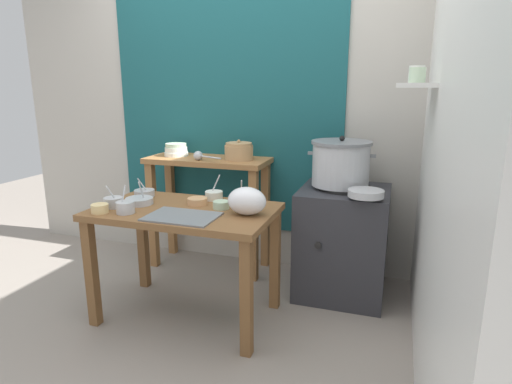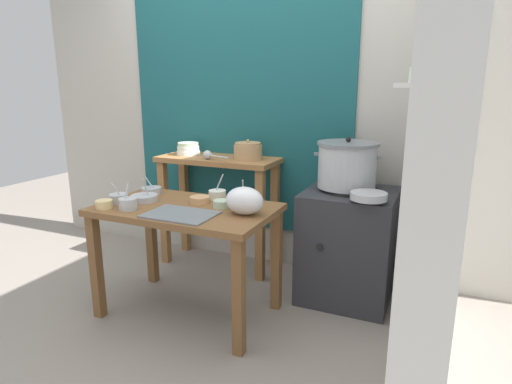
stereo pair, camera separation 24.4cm
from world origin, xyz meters
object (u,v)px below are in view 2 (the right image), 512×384
Objects in this scene: clay_pot at (248,151)px; prep_bowl_4 at (200,199)px; steamer_pot at (347,165)px; ladle at (208,155)px; prep_bowl_0 at (144,198)px; prep_bowl_1 at (241,197)px; stove_block at (348,244)px; wide_pan at (369,196)px; prep_bowl_8 at (151,190)px; prep_table at (186,223)px; plastic_bag at (244,201)px; prep_bowl_5 at (128,203)px; bowl_stack_enamel at (188,149)px; back_shelf_table at (218,184)px; serving_tray at (180,214)px; prep_bowl_3 at (119,198)px; prep_bowl_6 at (217,194)px; prep_bowl_2 at (221,204)px; prep_bowl_7 at (104,204)px.

clay_pot is 0.71m from prep_bowl_4.
steamer_pot reaches higher than ladle.
prep_bowl_0 reaches higher than prep_bowl_4.
stove_block is at bearing 35.26° from prep_bowl_1.
prep_bowl_8 is (-1.44, -0.22, -0.06)m from wide_pan.
prep_table is 6.37× the size of prep_bowl_0.
prep_bowl_5 is at bearing -164.02° from plastic_bag.
prep_bowl_4 is (-0.85, -0.54, 0.36)m from stove_block.
bowl_stack_enamel is 0.83× the size of plastic_bag.
back_shelf_table is 2.40× the size of serving_tray.
back_shelf_table is at bearing 127.71° from plastic_bag.
back_shelf_table reaches higher than prep_bowl_3.
stove_block is 4.87× the size of prep_bowl_5.
prep_bowl_6 reaches higher than stove_block.
bowl_stack_enamel is 0.47× the size of serving_tray.
prep_bowl_2 is (0.22, 0.07, 0.14)m from prep_table.
prep_bowl_1 is at bearing -166.23° from wide_pan.
prep_bowl_1 is (-0.13, 0.22, -0.05)m from plastic_bag.
prep_bowl_5 is 1.18× the size of prep_bowl_8.
bowl_stack_enamel is at bearing 121.12° from prep_table.
prep_bowl_5 is at bearing -79.89° from prep_bowl_0.
prep_bowl_8 is (-0.46, -0.59, -0.22)m from clay_pot.
clay_pot is 1.59× the size of prep_bowl_8.
wide_pan is 1.05m from prep_bowl_4.
bowl_stack_enamel is 1.88× the size of prep_bowl_2.
serving_tray is 0.38m from plastic_bag.
prep_table is 0.30m from prep_bowl_6.
prep_table is at bearing -58.88° from bowl_stack_enamel.
ladle is 0.75m from prep_bowl_2.
prep_bowl_6 is at bearing 50.52° from prep_bowl_5.
prep_bowl_3 is 0.90× the size of prep_bowl_5.
ladle reaches higher than prep_bowl_2.
prep_bowl_0 reaches higher than stove_block.
clay_pot is 0.86m from plastic_bag.
serving_tray is at bearing -89.56° from clay_pot.
steamer_pot is at bearing 43.44° from prep_bowl_2.
plastic_bag is 1.43× the size of prep_bowl_5.
prep_bowl_5 is at bearing -30.45° from prep_bowl_3.
prep_bowl_8 is at bearing 85.50° from prep_bowl_7.
prep_bowl_6 is at bearing 31.64° from prep_bowl_0.
back_shelf_table reaches higher than prep_bowl_0.
stove_block is 1.02m from clay_pot.
ladle is at bearing 179.59° from stove_block.
prep_bowl_0 is 1.72× the size of prep_bowl_7.
prep_bowl_3 is at bearing -104.43° from back_shelf_table.
serving_tray is at bearing 7.88° from prep_bowl_7.
wide_pan is 1.45m from prep_bowl_5.
prep_bowl_3 is (-0.50, 0.06, 0.03)m from serving_tray.
prep_bowl_8 reaches higher than prep_bowl_2.
ladle reaches higher than prep_table.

